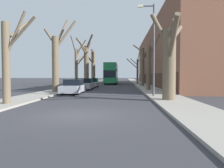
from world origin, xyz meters
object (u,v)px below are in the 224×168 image
at_px(street_tree_left_4, 93,66).
at_px(double_decker_bus, 111,72).
at_px(street_tree_right_0, 169,59).
at_px(lamp_post, 152,45).
at_px(street_tree_right_1, 149,64).
at_px(street_tree_right_3, 137,69).
at_px(street_tree_right_2, 143,65).
at_px(parked_car_0, 73,87).
at_px(street_tree_left_2, 77,65).
at_px(street_tree_left_1, 56,59).
at_px(parked_car_2, 92,83).
at_px(street_tree_left_0, 8,59).
at_px(parked_car_1, 85,84).
at_px(street_tree_left_3, 86,62).

distance_m(street_tree_left_4, double_decker_bus, 5.33).
relative_size(street_tree_right_0, lamp_post, 0.82).
distance_m(street_tree_right_1, street_tree_right_3, 19.79).
bearing_deg(double_decker_bus, street_tree_right_2, -61.95).
height_order(parked_car_0, lamp_post, lamp_post).
bearing_deg(street_tree_left_2, double_decker_bus, 74.19).
bearing_deg(street_tree_right_0, street_tree_right_1, 90.61).
relative_size(street_tree_left_1, parked_car_0, 1.83).
height_order(street_tree_left_1, street_tree_left_2, street_tree_left_1).
height_order(street_tree_left_2, street_tree_right_2, street_tree_left_2).
distance_m(street_tree_left_2, double_decker_bus, 15.35).
relative_size(street_tree_left_1, street_tree_right_2, 1.16).
xyz_separation_m(street_tree_left_1, parked_car_2, (2.10, 10.81, -2.88)).
height_order(street_tree_right_2, lamp_post, lamp_post).
bearing_deg(parked_car_2, street_tree_right_0, -66.15).
distance_m(street_tree_right_0, lamp_post, 3.25).
bearing_deg(street_tree_left_1, street_tree_right_2, 52.00).
distance_m(street_tree_right_1, parked_car_0, 9.55).
bearing_deg(street_tree_right_3, lamp_post, -91.03).
bearing_deg(street_tree_left_1, street_tree_left_0, -88.94).
xyz_separation_m(parked_car_0, parked_car_1, (-0.00, 6.44, 0.01)).
bearing_deg(parked_car_2, double_decker_bus, 79.81).
relative_size(street_tree_right_1, parked_car_2, 1.49).
bearing_deg(street_tree_left_1, parked_car_0, -32.78).
relative_size(street_tree_right_0, street_tree_right_3, 0.91).
height_order(street_tree_left_2, street_tree_right_3, street_tree_left_2).
relative_size(street_tree_right_0, parked_car_1, 1.40).
bearing_deg(parked_car_2, street_tree_right_3, 57.85).
relative_size(street_tree_left_1, street_tree_left_2, 1.09).
relative_size(street_tree_right_1, double_decker_bus, 0.61).
xyz_separation_m(street_tree_right_0, parked_car_1, (-8.04, 12.46, -2.24)).
bearing_deg(street_tree_left_4, street_tree_right_0, -73.59).
xyz_separation_m(street_tree_left_0, street_tree_left_2, (0.06, 18.81, 0.53)).
bearing_deg(street_tree_right_1, street_tree_left_4, 113.09).
bearing_deg(street_tree_left_4, double_decker_bus, -33.77).
relative_size(street_tree_left_3, street_tree_right_1, 1.38).
bearing_deg(street_tree_right_1, street_tree_right_0, -89.39).
xyz_separation_m(street_tree_left_0, parked_car_1, (1.92, 14.95, -2.11)).
distance_m(street_tree_right_1, parked_car_1, 8.46).
height_order(street_tree_right_0, parked_car_2, street_tree_right_0).
bearing_deg(lamp_post, double_decker_bus, 99.96).
bearing_deg(street_tree_right_0, lamp_post, 105.09).
bearing_deg(street_tree_left_0, street_tree_left_4, 90.05).
distance_m(street_tree_right_0, parked_car_0, 10.29).
bearing_deg(street_tree_right_0, street_tree_left_0, -165.95).
distance_m(street_tree_right_2, parked_car_1, 11.61).
distance_m(street_tree_left_4, lamp_post, 32.39).
xyz_separation_m(street_tree_left_2, parked_car_1, (1.86, -3.86, -2.64)).
bearing_deg(double_decker_bus, street_tree_left_3, -124.83).
height_order(street_tree_left_1, street_tree_right_3, street_tree_left_1).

